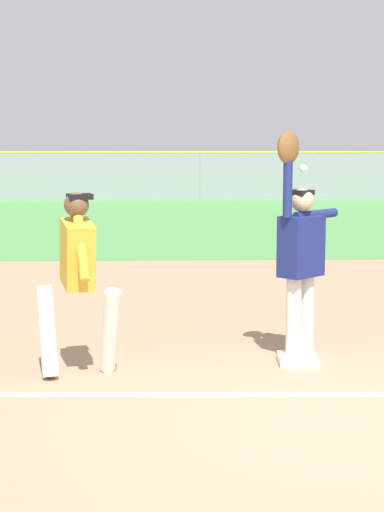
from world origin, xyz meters
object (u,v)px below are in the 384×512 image
at_px(parked_car_red, 338,176).
at_px(parked_car_white, 89,177).
at_px(fielder, 300,249).
at_px(first_base, 298,359).
at_px(parked_car_green, 216,176).
at_px(baseball, 303,168).
at_px(runner, 78,271).

bearing_deg(parked_car_red, parked_car_white, 175.90).
xyz_separation_m(fielder, parked_car_white, (-4.10, 24.27, -0.45)).
distance_m(first_base, parked_car_green, 24.70).
height_order(baseball, parked_car_red, baseball).
relative_size(fielder, parked_car_green, 0.50).
height_order(fielder, parked_car_white, fielder).
bearing_deg(parked_car_white, baseball, -81.75).
bearing_deg(first_base, parked_car_white, 99.50).
xyz_separation_m(fielder, parked_car_green, (0.74, 24.56, -0.45)).
xyz_separation_m(fielder, parked_car_red, (5.41, 24.35, -0.45)).
distance_m(parked_car_white, parked_car_red, 9.52).
distance_m(parked_car_white, parked_car_green, 4.85).
relative_size(baseball, parked_car_red, 0.02).
height_order(first_base, baseball, baseball).
height_order(runner, parked_car_white, runner).
distance_m(fielder, baseball, 0.80).
height_order(runner, parked_car_green, runner).
distance_m(fielder, parked_car_green, 24.58).
height_order(baseball, parked_car_white, baseball).
relative_size(first_base, parked_car_green, 0.08).
bearing_deg(runner, baseball, -4.93).
distance_m(runner, parked_car_green, 25.21).
bearing_deg(baseball, parked_car_red, 77.52).
bearing_deg(parked_car_green, baseball, -96.03).
relative_size(fielder, baseball, 30.81).
relative_size(first_base, parked_car_red, 0.08).
distance_m(baseball, parked_car_green, 24.69).
relative_size(runner, parked_car_red, 0.38).
bearing_deg(parked_car_green, runner, -100.87).
height_order(runner, parked_car_red, runner).
bearing_deg(parked_car_green, parked_car_red, -6.96).
height_order(runner, baseball, baseball).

